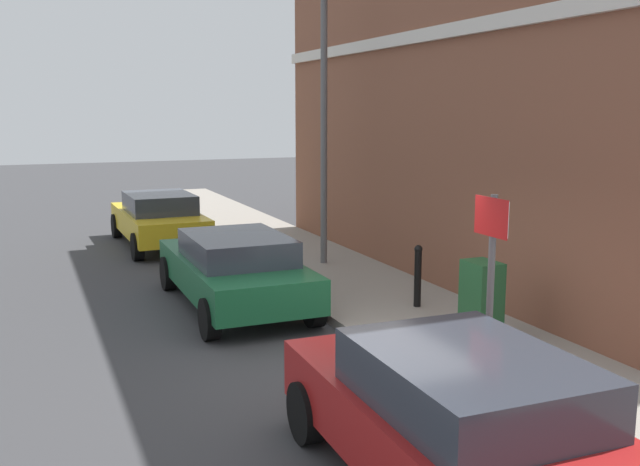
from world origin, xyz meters
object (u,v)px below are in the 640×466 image
Objects in this scene: car_red at (458,421)px; street_sign at (491,264)px; lamppost at (324,113)px; utility_cabinet at (481,305)px; car_green at (235,268)px; bollard_near_cabinet at (418,274)px; car_yellow at (159,218)px.

street_sign reaches higher than car_red.
lamppost is (1.01, 7.17, 1.64)m from street_sign.
utility_cabinet is 0.50× the size of street_sign.
car_red is 0.94× the size of car_green.
car_red reaches higher than bollard_near_cabinet.
car_yellow is 5.54m from lamppost.
car_red is 6.71m from car_green.
utility_cabinet is at bearing -37.12° from car_red.
car_red is 3.55× the size of utility_cabinet.
utility_cabinet reaches higher than bollard_near_cabinet.
street_sign is at bearing -123.34° from utility_cabinet.
car_green is at bearing -179.27° from car_yellow.
bollard_near_cabinet is (2.66, -1.63, 0.01)m from car_green.
lamppost is (-0.09, 3.74, 2.60)m from bollard_near_cabinet.
utility_cabinet is 0.20× the size of lamppost.
lamppost is (0.01, 5.64, 2.62)m from utility_cabinet.
car_yellow is 11.38m from street_sign.
street_sign is (-1.00, -1.52, 0.98)m from utility_cabinet.
car_green is 4.22m from lamppost.
car_yellow is 1.88× the size of street_sign.
car_yellow is at bearing 105.84° from utility_cabinet.
car_yellow is 8.28m from bollard_near_cabinet.
car_yellow is 0.76× the size of lamppost.
utility_cabinet is 2.07m from street_sign.
bollard_near_cabinet is (2.85, -7.78, -0.00)m from car_yellow.
car_red is at bearing -128.36° from utility_cabinet.
utility_cabinet is 1.11× the size of bollard_near_cabinet.
lamppost is at bearing -14.71° from car_red.
car_green is 6.15m from car_yellow.
car_red is 0.71× the size of lamppost.
street_sign is (-1.10, -3.43, 0.96)m from bollard_near_cabinet.
car_red is at bearing -117.22° from bollard_near_cabinet.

